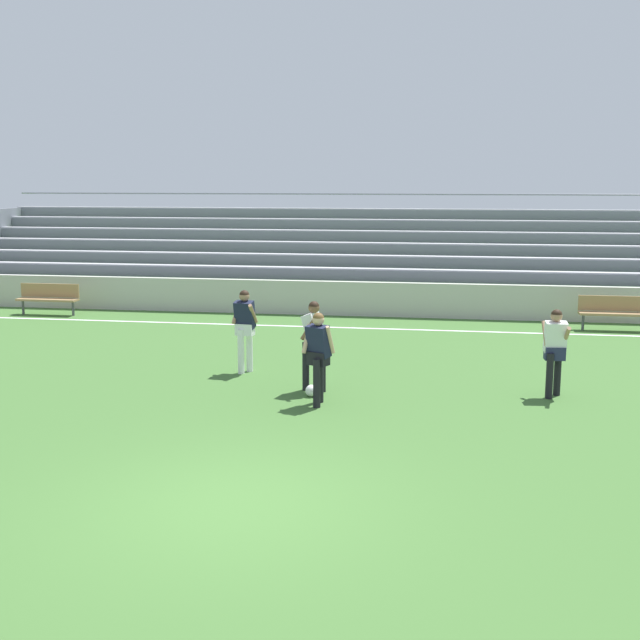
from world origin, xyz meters
The scene contains 11 objects.
ground_plane centered at (0.00, 0.00, 0.00)m, with size 160.00×160.00×0.00m, color #3D662D.
field_line_sideline centered at (0.00, 11.92, 0.00)m, with size 44.00×0.12×0.01m, color white.
sideline_wall centered at (0.00, 13.86, 0.50)m, with size 48.00×0.16×0.99m, color #BCB7AD.
bleacher_stand centered at (-0.22, 17.64, 1.49)m, with size 27.60×5.89×3.39m.
bench_far_left centered at (6.85, 12.66, 0.55)m, with size 1.80×0.40×0.90m.
bench_near_bin centered at (-8.97, 12.66, 0.55)m, with size 1.80×0.40×0.90m.
player_white_on_ball centered at (0.09, 5.42, 1.02)m, with size 0.47×0.56×1.71m.
player_dark_trailing_run centered at (0.32, 4.51, 0.98)m, with size 0.60×0.47×1.65m.
player_dark_deep_cover centered at (-1.54, 6.64, 1.02)m, with size 0.50×0.50×1.71m.
player_white_wide_right centered at (4.47, 5.70, 0.96)m, with size 0.45×0.64×1.62m.
soccer_ball centered at (0.11, 5.02, 0.11)m, with size 0.22×0.22×0.22m, color white.
Camera 1 is at (2.50, -9.06, 3.96)m, focal length 45.23 mm.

